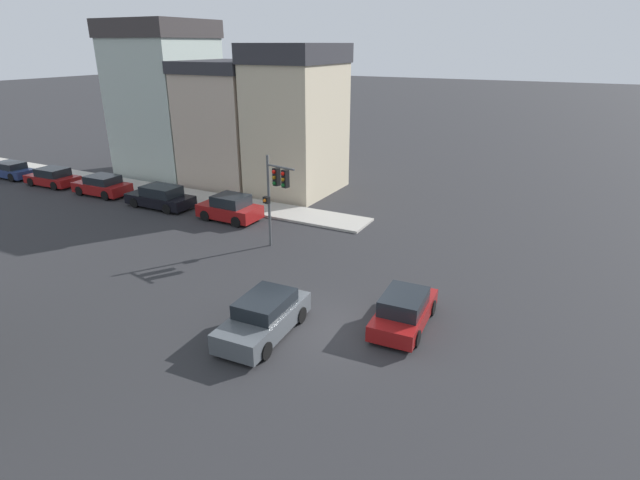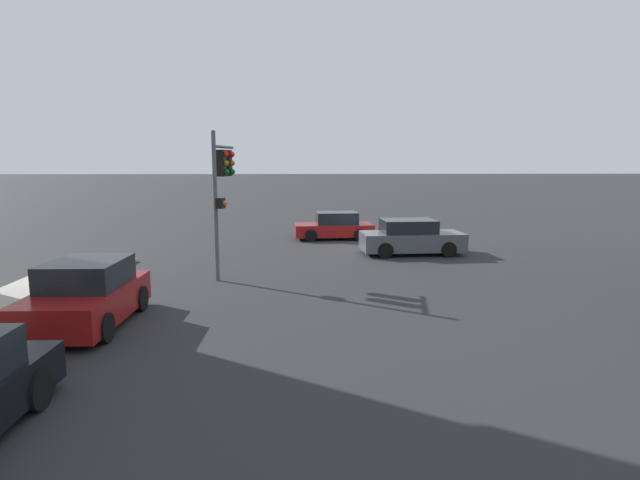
% 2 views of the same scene
% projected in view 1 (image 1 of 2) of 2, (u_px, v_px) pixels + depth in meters
% --- Properties ---
extents(ground_plane, '(300.00, 300.00, 0.00)m').
position_uv_depth(ground_plane, '(329.00, 328.00, 19.33)').
color(ground_plane, '#28282B').
extents(sidewalk_strip, '(2.67, 60.00, 0.14)m').
position_uv_depth(sidewalk_strip, '(44.00, 171.00, 42.98)').
color(sidewalk_strip, '#ADA89E').
rests_on(sidewalk_strip, ground_plane).
extents(rowhouse_backdrop, '(7.07, 18.60, 12.05)m').
position_uv_depth(rowhouse_backdrop, '(219.00, 111.00, 38.49)').
color(rowhouse_backdrop, beige).
rests_on(rowhouse_backdrop, ground_plane).
extents(traffic_signal, '(0.60, 2.04, 4.99)m').
position_uv_depth(traffic_signal, '(276.00, 186.00, 25.67)').
color(traffic_signal, '#515456').
rests_on(traffic_signal, ground_plane).
extents(crossing_car_0, '(4.11, 2.00, 1.41)m').
position_uv_depth(crossing_car_0, '(404.00, 310.00, 19.33)').
color(crossing_car_0, maroon).
rests_on(crossing_car_0, ground_plane).
extents(crossing_car_1, '(4.46, 2.10, 1.52)m').
position_uv_depth(crossing_car_1, '(264.00, 317.00, 18.75)').
color(crossing_car_1, '#4C5156').
rests_on(crossing_car_1, ground_plane).
extents(parked_car_0, '(2.09, 3.91, 1.60)m').
position_uv_depth(parked_car_0, '(230.00, 208.00, 31.02)').
color(parked_car_0, maroon).
rests_on(parked_car_0, ground_plane).
extents(parked_car_1, '(2.04, 4.71, 1.48)m').
position_uv_depth(parked_car_1, '(161.00, 197.00, 33.44)').
color(parked_car_1, black).
rests_on(parked_car_1, ground_plane).
extents(parked_car_2, '(2.10, 4.25, 1.44)m').
position_uv_depth(parked_car_2, '(102.00, 186.00, 36.19)').
color(parked_car_2, maroon).
rests_on(parked_car_2, ground_plane).
extents(parked_car_3, '(2.12, 4.32, 1.38)m').
position_uv_depth(parked_car_3, '(53.00, 177.00, 38.59)').
color(parked_car_3, maroon).
rests_on(parked_car_3, ground_plane).
extents(parked_car_4, '(1.84, 4.50, 1.30)m').
position_uv_depth(parked_car_4, '(10.00, 170.00, 40.89)').
color(parked_car_4, navy).
rests_on(parked_car_4, ground_plane).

